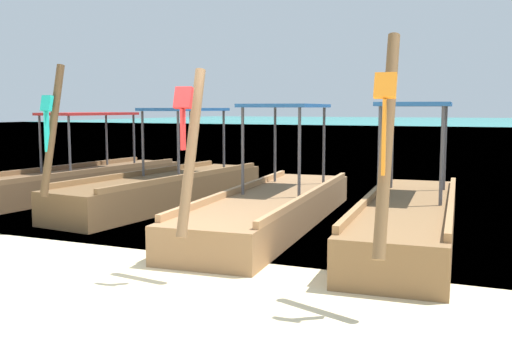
% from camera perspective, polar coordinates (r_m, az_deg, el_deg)
% --- Properties ---
extents(ground, '(120.00, 120.00, 0.00)m').
position_cam_1_polar(ground, '(6.47, -12.69, -11.49)').
color(ground, beige).
extents(sea_water, '(120.00, 120.00, 0.00)m').
position_cam_1_polar(sea_water, '(66.76, 19.54, 4.12)').
color(sea_water, teal).
rests_on(sea_water, ground).
extents(longtail_boat_green_ribbon, '(1.98, 7.38, 2.48)m').
position_cam_1_polar(longtail_boat_green_ribbon, '(13.39, -18.45, -1.10)').
color(longtail_boat_green_ribbon, brown).
rests_on(longtail_boat_green_ribbon, ground).
extents(longtail_boat_turquoise_ribbon, '(1.86, 5.83, 2.63)m').
position_cam_1_polar(longtail_boat_turquoise_ribbon, '(11.73, -8.88, -1.70)').
color(longtail_boat_turquoise_ribbon, brown).
rests_on(longtail_boat_turquoise_ribbon, ground).
extents(longtail_boat_red_ribbon, '(1.74, 6.52, 2.40)m').
position_cam_1_polar(longtail_boat_red_ribbon, '(9.72, 1.70, -3.43)').
color(longtail_boat_red_ribbon, olive).
rests_on(longtail_boat_red_ribbon, ground).
extents(longtail_boat_orange_ribbon, '(1.56, 6.31, 2.69)m').
position_cam_1_polar(longtail_boat_orange_ribbon, '(8.87, 14.77, -4.38)').
color(longtail_boat_orange_ribbon, brown).
rests_on(longtail_boat_orange_ribbon, ground).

